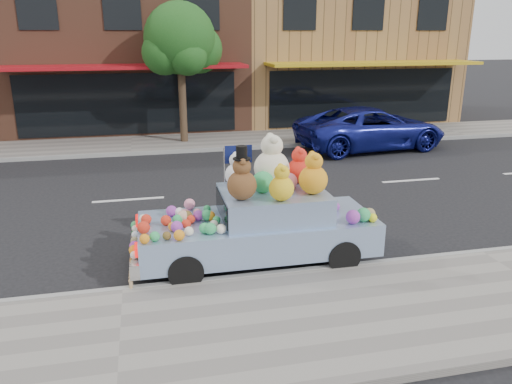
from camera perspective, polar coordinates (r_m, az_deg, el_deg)
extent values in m
plane|color=black|center=(13.24, -14.37, -0.88)|extent=(120.00, 120.00, 0.00)
cube|color=gray|center=(7.32, -15.29, -16.48)|extent=(60.00, 3.00, 0.12)
cube|color=gray|center=(19.51, -14.06, 5.24)|extent=(60.00, 3.00, 0.12)
cube|color=gray|center=(8.60, -14.97, -10.90)|extent=(60.00, 0.12, 0.13)
cube|color=gray|center=(18.04, -14.12, 4.27)|extent=(60.00, 0.12, 0.13)
cube|color=brown|center=(24.59, -14.52, 15.79)|extent=(10.00, 8.00, 7.00)
cube|color=black|center=(20.74, -14.29, 9.71)|extent=(8.50, 0.06, 2.40)
cube|color=maroon|center=(19.72, -14.67, 13.68)|extent=(9.00, 1.80, 0.12)
cube|color=black|center=(20.88, -23.79, 18.79)|extent=(1.40, 0.06, 1.60)
cube|color=black|center=(20.59, -15.09, 19.66)|extent=(1.40, 0.06, 1.60)
cube|color=black|center=(20.73, -6.25, 20.12)|extent=(1.40, 0.06, 1.60)
cube|color=olive|center=(26.35, 8.68, 16.23)|extent=(10.00, 8.00, 7.00)
cube|color=black|center=(22.80, 12.12, 10.54)|extent=(8.50, 0.06, 2.40)
cube|color=gold|center=(21.88, 13.36, 14.12)|extent=(9.00, 1.80, 0.12)
cube|color=black|center=(21.58, 5.04, 20.05)|extent=(1.40, 0.06, 1.60)
cube|color=black|center=(22.66, 12.74, 19.60)|extent=(1.40, 0.06, 1.60)
cube|color=black|center=(24.07, 19.59, 18.91)|extent=(1.40, 0.06, 1.60)
cylinder|color=#38281C|center=(19.30, -8.38, 10.10)|extent=(0.28, 0.28, 3.20)
sphere|color=#144715|center=(19.14, -8.70, 17.00)|extent=(2.60, 2.60, 2.60)
sphere|color=#144715|center=(19.51, -6.59, 15.91)|extent=(1.80, 1.80, 1.80)
sphere|color=#144715|center=(18.91, -10.46, 15.39)|extent=(1.60, 1.60, 1.60)
sphere|color=#144715|center=(18.57, -7.83, 15.16)|extent=(1.40, 1.40, 1.40)
sphere|color=#144715|center=(19.72, -9.70, 16.09)|extent=(1.60, 1.60, 1.60)
imported|color=navy|center=(18.89, 12.98, 7.12)|extent=(5.76, 3.13, 1.53)
cylinder|color=black|center=(9.11, 9.94, -7.21)|extent=(0.60, 0.20, 0.60)
cylinder|color=black|center=(10.45, 6.76, -3.73)|extent=(0.60, 0.20, 0.60)
cylinder|color=black|center=(8.52, -8.04, -8.94)|extent=(0.60, 0.20, 0.60)
cylinder|color=black|center=(9.94, -8.76, -4.97)|extent=(0.60, 0.20, 0.60)
cube|color=#89A4CC|center=(9.30, 0.16, -4.71)|extent=(4.31, 1.74, 0.60)
cube|color=#89A4CC|center=(9.17, 1.99, -1.38)|extent=(1.91, 1.52, 0.50)
cube|color=silver|center=(9.18, -13.60, -6.57)|extent=(0.17, 1.78, 0.26)
cube|color=red|center=(8.43, -13.47, -6.43)|extent=(0.06, 0.28, 0.16)
cube|color=red|center=(9.69, -13.39, -3.19)|extent=(0.06, 0.28, 0.16)
cube|color=black|center=(8.99, -3.89, -1.79)|extent=(0.05, 1.30, 0.40)
sphere|color=#583419|center=(8.55, -1.62, 0.79)|extent=(0.52, 0.52, 0.52)
sphere|color=#583419|center=(8.46, -1.64, 2.93)|extent=(0.32, 0.32, 0.32)
sphere|color=#583419|center=(8.33, -1.50, 3.43)|extent=(0.12, 0.12, 0.12)
sphere|color=#583419|center=(8.54, -1.79, 3.79)|extent=(0.12, 0.12, 0.12)
cylinder|color=black|center=(8.43, -1.65, 3.82)|extent=(0.30, 0.30, 0.02)
cylinder|color=black|center=(8.40, -1.66, 4.55)|extent=(0.19, 0.19, 0.22)
sphere|color=beige|center=(9.33, 1.80, 2.73)|extent=(0.67, 0.67, 0.67)
sphere|color=beige|center=(9.23, 1.83, 5.32)|extent=(0.42, 0.42, 0.42)
sphere|color=beige|center=(9.06, 2.07, 5.96)|extent=(0.16, 0.16, 0.16)
sphere|color=beige|center=(9.34, 1.61, 6.31)|extent=(0.16, 0.16, 0.16)
sphere|color=orange|center=(8.92, 6.55, 1.40)|extent=(0.52, 0.52, 0.52)
sphere|color=orange|center=(8.83, 6.63, 3.49)|extent=(0.32, 0.32, 0.32)
sphere|color=orange|center=(8.70, 6.90, 3.98)|extent=(0.12, 0.12, 0.12)
sphere|color=orange|center=(8.91, 6.41, 4.32)|extent=(0.12, 0.12, 0.12)
sphere|color=red|center=(9.55, 4.93, 2.41)|extent=(0.47, 0.47, 0.47)
sphere|color=red|center=(9.47, 4.98, 4.18)|extent=(0.29, 0.29, 0.29)
sphere|color=red|center=(9.36, 5.18, 4.61)|extent=(0.11, 0.11, 0.11)
sphere|color=red|center=(9.55, 4.81, 4.88)|extent=(0.11, 0.11, 0.11)
sphere|color=silver|center=(9.33, -2.24, 1.98)|extent=(0.44, 0.44, 0.44)
sphere|color=silver|center=(9.25, -2.26, 3.65)|extent=(0.27, 0.27, 0.27)
sphere|color=silver|center=(9.14, -2.15, 4.05)|extent=(0.10, 0.10, 0.10)
sphere|color=silver|center=(9.32, -2.37, 4.32)|extent=(0.10, 0.10, 0.10)
sphere|color=gold|center=(8.52, 2.93, 0.42)|extent=(0.44, 0.44, 0.44)
sphere|color=gold|center=(8.44, 2.96, 2.24)|extent=(0.27, 0.27, 0.27)
sphere|color=gold|center=(8.33, 3.14, 2.65)|extent=(0.10, 0.10, 0.10)
sphere|color=gold|center=(8.50, 2.80, 2.98)|extent=(0.10, 0.10, 0.10)
sphere|color=green|center=(8.99, 0.78, 1.13)|extent=(0.40, 0.40, 0.40)
sphere|color=#E07088|center=(9.17, 3.76, 1.22)|extent=(0.32, 0.32, 0.32)
sphere|color=red|center=(8.95, -10.26, -3.21)|extent=(0.19, 0.19, 0.19)
sphere|color=purple|center=(8.61, -9.04, -3.94)|extent=(0.21, 0.21, 0.21)
sphere|color=red|center=(8.97, -7.48, -3.12)|extent=(0.16, 0.16, 0.16)
sphere|color=green|center=(8.91, -4.53, -3.22)|extent=(0.14, 0.14, 0.14)
sphere|color=beige|center=(8.45, -7.67, -4.47)|extent=(0.16, 0.16, 0.16)
sphere|color=#563F18|center=(8.35, -10.16, -4.94)|extent=(0.14, 0.14, 0.14)
sphere|color=white|center=(9.31, -8.73, -2.31)|extent=(0.18, 0.18, 0.18)
sphere|color=purple|center=(9.35, -9.62, -2.18)|extent=(0.21, 0.21, 0.21)
sphere|color=orange|center=(8.27, -12.62, -5.24)|extent=(0.17, 0.17, 0.17)
sphere|color=#563F18|center=(9.04, -7.94, -2.78)|extent=(0.22, 0.22, 0.22)
sphere|color=white|center=(8.76, -8.13, -3.75)|extent=(0.13, 0.13, 0.13)
sphere|color=beige|center=(9.13, -12.74, -3.01)|extent=(0.17, 0.17, 0.17)
sphere|color=purple|center=(9.09, -6.60, -2.69)|extent=(0.19, 0.19, 0.19)
sphere|color=green|center=(9.08, -5.62, -2.64)|extent=(0.21, 0.21, 0.21)
sphere|color=green|center=(9.48, -5.61, -1.94)|extent=(0.14, 0.14, 0.14)
sphere|color=green|center=(8.32, -11.50, -5.01)|extent=(0.17, 0.17, 0.17)
sphere|color=orange|center=(8.71, -9.52, -3.91)|extent=(0.15, 0.15, 0.15)
sphere|color=beige|center=(8.47, -4.00, -4.24)|extent=(0.17, 0.17, 0.17)
sphere|color=green|center=(8.51, -5.91, -4.13)|extent=(0.19, 0.19, 0.19)
sphere|color=#E07088|center=(9.67, -7.60, -1.39)|extent=(0.22, 0.22, 0.22)
sphere|color=orange|center=(9.08, -5.26, -2.72)|extent=(0.18, 0.18, 0.18)
sphere|color=beige|center=(8.69, -4.83, -3.73)|extent=(0.16, 0.16, 0.16)
sphere|color=#E07088|center=(9.25, -8.08, -2.45)|extent=(0.17, 0.17, 0.17)
sphere|color=#E07088|center=(9.30, -6.71, -2.35)|extent=(0.15, 0.15, 0.15)
sphere|color=green|center=(8.96, -8.96, -3.14)|extent=(0.18, 0.18, 0.18)
sphere|color=red|center=(8.75, -7.98, -3.65)|extent=(0.17, 0.17, 0.17)
sphere|color=orange|center=(8.28, -8.78, -4.90)|extent=(0.19, 0.19, 0.19)
sphere|color=red|center=(8.67, -12.72, -3.98)|extent=(0.22, 0.22, 0.22)
sphere|color=green|center=(8.46, -5.25, -4.19)|extent=(0.21, 0.21, 0.21)
sphere|color=red|center=(9.07, -12.44, -3.07)|extent=(0.19, 0.19, 0.19)
sphere|color=#D8A88C|center=(9.02, -8.33, -2.77)|extent=(0.22, 0.22, 0.22)
sphere|color=green|center=(9.76, -13.64, -3.71)|extent=(0.17, 0.17, 0.17)
sphere|color=beige|center=(8.54, -13.74, -7.01)|extent=(0.13, 0.13, 0.13)
sphere|color=olive|center=(9.09, -13.69, -5.42)|extent=(0.14, 0.14, 0.14)
sphere|color=orange|center=(8.67, -13.74, -6.46)|extent=(0.18, 0.18, 0.18)
sphere|color=beige|center=(9.65, -13.64, -4.09)|extent=(0.13, 0.13, 0.13)
sphere|color=beige|center=(8.87, -13.71, -6.03)|extent=(0.14, 0.14, 0.14)
sphere|color=purple|center=(8.85, -13.72, -5.99)|extent=(0.17, 0.17, 0.17)
sphere|color=white|center=(9.38, -13.66, -4.74)|extent=(0.12, 0.12, 0.12)
sphere|color=purple|center=(9.65, 9.09, -1.66)|extent=(0.16, 0.16, 0.16)
sphere|color=yellow|center=(9.21, 13.20, -2.89)|extent=(0.16, 0.16, 0.16)
sphere|color=purple|center=(9.04, 11.02, -2.81)|extent=(0.26, 0.26, 0.26)
sphere|color=green|center=(9.18, 12.18, -2.56)|extent=(0.26, 0.26, 0.26)
sphere|color=olive|center=(9.29, 12.82, -2.47)|extent=(0.22, 0.22, 0.22)
cylinder|color=#997A54|center=(8.52, -14.10, -10.36)|extent=(0.06, 0.06, 0.17)
sphere|color=#997A54|center=(8.47, -14.15, -9.79)|extent=(0.07, 0.07, 0.07)
cylinder|color=#997A54|center=(8.62, -14.08, -10.01)|extent=(0.06, 0.06, 0.17)
sphere|color=#997A54|center=(8.58, -14.13, -9.45)|extent=(0.07, 0.07, 0.07)
cylinder|color=#997A54|center=(8.72, -14.07, -9.67)|extent=(0.06, 0.06, 0.17)
sphere|color=#997A54|center=(8.68, -14.12, -9.11)|extent=(0.07, 0.07, 0.07)
cylinder|color=#997A54|center=(8.82, -14.05, -9.33)|extent=(0.06, 0.06, 0.17)
sphere|color=#997A54|center=(8.78, -14.10, -8.78)|extent=(0.07, 0.07, 0.07)
cylinder|color=#997A54|center=(8.92, -14.04, -9.01)|extent=(0.06, 0.06, 0.17)
sphere|color=#997A54|center=(8.88, -14.09, -8.46)|extent=(0.07, 0.07, 0.07)
cylinder|color=#997A54|center=(9.02, -14.03, -8.69)|extent=(0.06, 0.06, 0.17)
sphere|color=#997A54|center=(8.98, -14.07, -8.15)|extent=(0.07, 0.07, 0.07)
cylinder|color=#997A54|center=(9.13, -14.01, -8.38)|extent=(0.06, 0.06, 0.17)
sphere|color=#997A54|center=(9.08, -14.06, -7.84)|extent=(0.07, 0.07, 0.07)
cylinder|color=#997A54|center=(9.23, -14.00, -8.07)|extent=(0.06, 0.06, 0.17)
sphere|color=#997A54|center=(9.19, -14.04, -7.54)|extent=(0.07, 0.07, 0.07)
cylinder|color=#997A54|center=(9.33, -13.99, -7.77)|extent=(0.06, 0.06, 0.17)
sphere|color=#997A54|center=(9.29, -14.03, -7.25)|extent=(0.07, 0.07, 0.07)
cylinder|color=#997A54|center=(9.43, -13.97, -7.48)|extent=(0.06, 0.06, 0.17)
sphere|color=#997A54|center=(9.39, -14.02, -6.96)|extent=(0.07, 0.07, 0.07)
cylinder|color=#997A54|center=(9.54, -13.96, -7.20)|extent=(0.06, 0.06, 0.17)
sphere|color=#997A54|center=(9.50, -14.00, -6.68)|extent=(0.07, 0.07, 0.07)
cylinder|color=#997A54|center=(9.64, -13.95, -6.92)|extent=(0.06, 0.06, 0.17)
sphere|color=#997A54|center=(9.60, -13.99, -6.40)|extent=(0.07, 0.07, 0.07)
cylinder|color=#997A54|center=(9.74, -13.94, -6.64)|extent=(0.06, 0.06, 0.17)
sphere|color=#997A54|center=(9.70, -13.98, -6.13)|extent=(0.07, 0.07, 0.07)
cylinder|color=#997A54|center=(9.85, -13.92, -6.38)|extent=(0.06, 0.06, 0.17)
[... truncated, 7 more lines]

